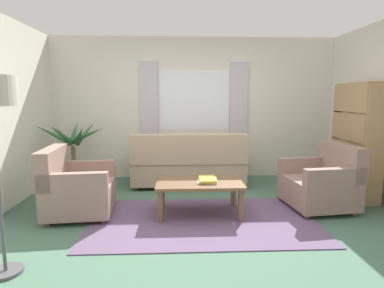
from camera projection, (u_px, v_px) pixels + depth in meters
ground_plane at (203, 221)px, 3.85m from camera, size 6.24×6.24×0.00m
wall_back at (194, 109)px, 5.89m from camera, size 5.32×0.12×2.60m
window_with_curtains at (194, 101)px, 5.78m from camera, size 1.98×0.07×1.40m
area_rug at (203, 220)px, 3.85m from camera, size 2.75×1.60×0.01m
couch at (189, 165)px, 5.34m from camera, size 1.90×0.82×0.92m
armchair_left at (75, 188)px, 4.00m from camera, size 0.89×0.90×0.88m
armchair_right at (322, 183)px, 4.26m from camera, size 0.91×0.93×0.88m
coffee_table at (199, 186)px, 4.01m from camera, size 1.10×0.64×0.44m
book_stack_on_table at (207, 180)px, 4.01m from camera, size 0.28×0.35×0.05m
potted_plant at (73, 157)px, 5.34m from camera, size 1.17×1.22×1.14m
bookshelf at (354, 147)px, 4.70m from camera, size 0.30×0.94×1.72m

